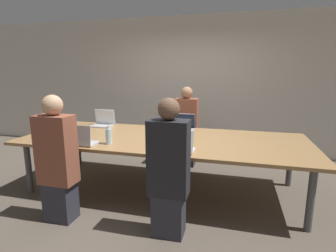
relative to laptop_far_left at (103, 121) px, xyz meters
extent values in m
plane|color=brown|center=(1.21, -0.53, -0.85)|extent=(24.00, 24.00, 0.00)
cube|color=beige|center=(1.21, 1.54, 0.55)|extent=(12.00, 0.06, 2.80)
cube|color=#9E7547|center=(1.21, -0.53, -0.10)|extent=(3.92, 1.55, 0.04)
cylinder|color=#4C4C51|center=(-0.57, -1.13, -0.48)|extent=(0.08, 0.08, 0.73)
cylinder|color=#4C4C51|center=(3.00, -1.13, -0.48)|extent=(0.08, 0.08, 0.73)
cylinder|color=#4C4C51|center=(-0.57, 0.06, -0.48)|extent=(0.08, 0.08, 0.73)
cylinder|color=#4C4C51|center=(3.00, 0.06, -0.48)|extent=(0.08, 0.08, 0.73)
cube|color=#B7B7BC|center=(0.00, -0.06, -0.07)|extent=(0.35, 0.25, 0.02)
cube|color=#B7B7BC|center=(0.00, 0.06, 0.07)|extent=(0.36, 0.05, 0.26)
cube|color=silver|center=(0.00, 0.05, 0.07)|extent=(0.35, 0.05, 0.25)
cube|color=#B7B7BC|center=(0.34, -1.12, -0.07)|extent=(0.33, 0.24, 0.02)
cube|color=#B7B7BC|center=(0.34, -1.24, 0.06)|extent=(0.33, 0.04, 0.25)
cube|color=silver|center=(0.34, -1.23, 0.06)|extent=(0.33, 0.04, 0.24)
cube|color=#2D2D38|center=(0.30, -1.61, -0.62)|extent=(0.32, 0.24, 0.45)
cube|color=brown|center=(0.30, -1.61, -0.01)|extent=(0.40, 0.24, 0.77)
sphere|color=tan|center=(0.30, -1.61, 0.48)|extent=(0.22, 0.22, 0.22)
cylinder|color=#ADD1E0|center=(0.63, -1.03, 0.02)|extent=(0.08, 0.08, 0.19)
cylinder|color=#ADD1E0|center=(0.63, -1.03, 0.14)|extent=(0.04, 0.04, 0.04)
cube|color=#B7B7BC|center=(1.40, 0.01, -0.07)|extent=(0.32, 0.25, 0.02)
cube|color=#B7B7BC|center=(1.40, 0.10, 0.06)|extent=(0.32, 0.10, 0.24)
cube|color=#0F1933|center=(1.40, 0.09, 0.06)|extent=(0.32, 0.10, 0.23)
cube|color=#2D2D38|center=(1.34, 0.54, -0.62)|extent=(0.32, 0.24, 0.45)
cube|color=brown|center=(1.34, 0.54, -0.01)|extent=(0.40, 0.24, 0.77)
sphere|color=#9E7051|center=(1.34, 0.54, 0.47)|extent=(0.21, 0.21, 0.21)
cylinder|color=#ADD1E0|center=(1.14, -0.07, 0.01)|extent=(0.07, 0.07, 0.19)
cylinder|color=#ADD1E0|center=(1.14, -0.07, 0.13)|extent=(0.03, 0.03, 0.04)
cube|color=silver|center=(1.57, -1.09, -0.07)|extent=(0.35, 0.24, 0.02)
cube|color=silver|center=(1.57, -1.18, 0.06)|extent=(0.35, 0.10, 0.23)
cube|color=silver|center=(1.57, -1.17, 0.05)|extent=(0.35, 0.10, 0.23)
cube|color=#2D2D38|center=(1.57, -1.56, -0.62)|extent=(0.32, 0.24, 0.45)
cube|color=#232328|center=(1.57, -1.56, -0.01)|extent=(0.40, 0.24, 0.77)
sphere|color=brown|center=(1.57, -1.56, 0.48)|extent=(0.22, 0.22, 0.22)
cylinder|color=#232328|center=(1.31, -1.07, -0.03)|extent=(0.08, 0.08, 0.10)
cylinder|color=black|center=(1.32, -0.95, 0.01)|extent=(0.06, 0.06, 0.18)
cylinder|color=black|center=(1.32, -0.95, 0.13)|extent=(0.03, 0.03, 0.04)
cube|color=black|center=(1.21, -0.73, -0.05)|extent=(0.05, 0.15, 0.05)
camera|label=1|loc=(2.20, -3.96, 0.83)|focal=28.00mm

